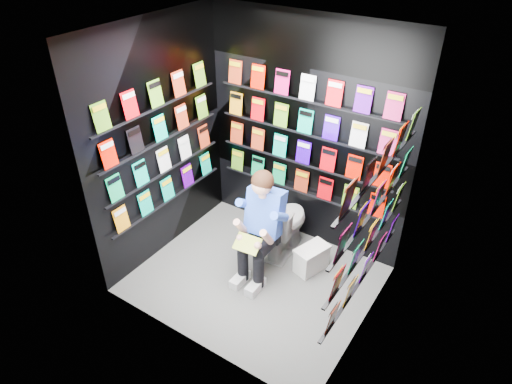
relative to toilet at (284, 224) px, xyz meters
The scene contains 14 objects.
floor 0.70m from the toilet, 89.62° to the right, with size 2.40×2.40×0.00m, color #555553.
ceiling 2.31m from the toilet, 89.62° to the right, with size 2.40×2.40×0.00m, color white.
wall_back 1.02m from the toilet, 89.45° to the left, with size 2.40×0.04×2.60m, color black.
wall_front 1.85m from the toilet, 89.86° to the right, with size 2.40×0.04×2.60m, color black.
wall_left 1.63m from the toilet, 153.50° to the right, with size 0.04×2.00×2.60m, color black.
wall_right 1.64m from the toilet, 26.35° to the right, with size 0.04×2.00×2.60m, color black.
comics_back 1.01m from the toilet, 89.40° to the left, with size 2.10×0.06×1.37m, color red, non-canonical shape.
comics_left 1.61m from the toilet, 152.92° to the right, with size 0.06×1.70×1.37m, color red, non-canonical shape.
comics_right 1.62m from the toilet, 26.93° to the right, with size 0.06×1.70×1.37m, color red, non-canonical shape.
toilet is the anchor object (origin of this frame).
longbox 0.51m from the toilet, 16.10° to the right, with size 0.20×0.37×0.28m, color white.
longbox_lid 0.46m from the toilet, 16.10° to the right, with size 0.22×0.39×0.03m, color white.
reader 0.55m from the toilet, 90.00° to the right, with size 0.51×0.75×1.37m, color blue, non-canonical shape.
held_comic 0.76m from the toilet, 90.00° to the right, with size 0.27×0.01×0.19m, color green.
Camera 1 is at (2.01, -3.04, 3.48)m, focal length 32.00 mm.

